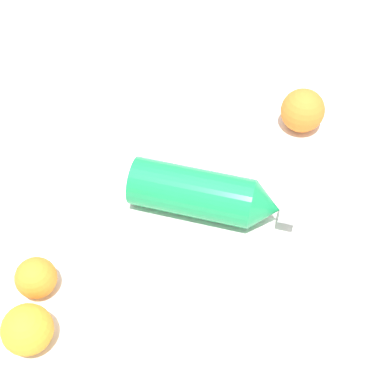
% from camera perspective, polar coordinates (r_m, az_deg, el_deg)
% --- Properties ---
extents(ground_plane, '(2.40, 2.40, 0.00)m').
position_cam_1_polar(ground_plane, '(0.90, -2.76, -0.75)').
color(ground_plane, silver).
extents(water_bottle, '(0.24, 0.22, 0.08)m').
position_cam_1_polar(water_bottle, '(0.85, 1.65, -0.34)').
color(water_bottle, '#198C4C').
rests_on(water_bottle, ground_plane).
extents(orange_0, '(0.07, 0.07, 0.07)m').
position_cam_1_polar(orange_0, '(0.77, -17.17, -13.85)').
color(orange_0, orange).
rests_on(orange_0, ground_plane).
extents(orange_1, '(0.06, 0.06, 0.06)m').
position_cam_1_polar(orange_1, '(0.81, -16.32, -8.78)').
color(orange_1, orange).
rests_on(orange_1, ground_plane).
extents(orange_2, '(0.08, 0.08, 0.08)m').
position_cam_1_polar(orange_2, '(1.01, 11.58, 8.64)').
color(orange_2, orange).
rests_on(orange_2, ground_plane).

